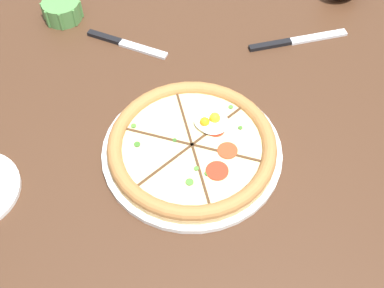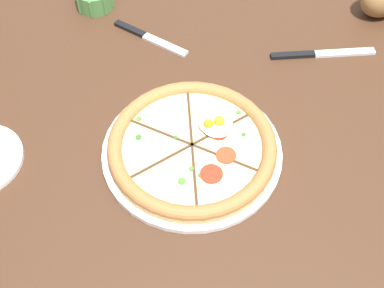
% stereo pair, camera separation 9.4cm
% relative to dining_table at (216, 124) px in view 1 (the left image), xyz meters
% --- Properties ---
extents(ground_plane, '(12.00, 12.00, 0.00)m').
position_rel_dining_table_xyz_m(ground_plane, '(0.00, 0.00, -0.64)').
color(ground_plane, brown).
extents(dining_table, '(1.47, 0.95, 0.72)m').
position_rel_dining_table_xyz_m(dining_table, '(0.00, 0.00, 0.00)').
color(dining_table, '#422819').
rests_on(dining_table, ground_plane).
extents(pizza, '(0.36, 0.36, 0.05)m').
position_rel_dining_table_xyz_m(pizza, '(-0.07, -0.14, 0.10)').
color(pizza, white).
rests_on(pizza, dining_table).
extents(ramekin_bowl, '(0.10, 0.10, 0.05)m').
position_rel_dining_table_xyz_m(ramekin_bowl, '(-0.35, 0.31, 0.11)').
color(ramekin_bowl, '#4C8442').
rests_on(ramekin_bowl, dining_table).
extents(knife_main, '(0.25, 0.06, 0.01)m').
position_rel_dining_table_xyz_m(knife_main, '(0.22, 0.17, 0.09)').
color(knife_main, silver).
rests_on(knife_main, dining_table).
extents(knife_spare, '(0.19, 0.12, 0.01)m').
position_rel_dining_table_xyz_m(knife_spare, '(-0.20, 0.20, 0.09)').
color(knife_spare, silver).
rests_on(knife_spare, dining_table).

